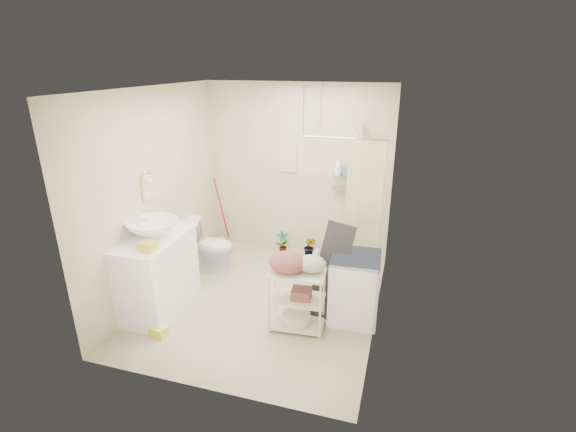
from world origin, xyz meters
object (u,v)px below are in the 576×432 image
object	(u,v)px
toilet	(209,246)
laundry_rack	(297,295)
vanity	(157,274)
washing_machine	(354,287)

from	to	relation	value
toilet	laundry_rack	xyz separation A→B (m)	(1.59, -1.01, 0.05)
toilet	laundry_rack	size ratio (longest dim) A/B	0.88
vanity	laundry_rack	world-z (taller)	vanity
vanity	toilet	distance (m)	1.12
vanity	laundry_rack	size ratio (longest dim) A/B	1.28
vanity	toilet	size ratio (longest dim) A/B	1.45
vanity	washing_machine	size ratio (longest dim) A/B	1.35
washing_machine	vanity	bearing A→B (deg)	-171.71
toilet	laundry_rack	bearing A→B (deg)	-119.80
washing_machine	laundry_rack	bearing A→B (deg)	-150.95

